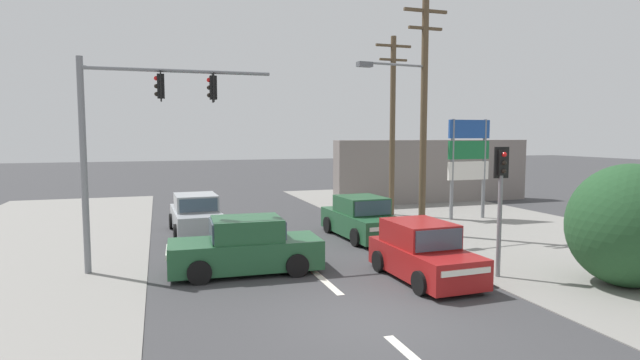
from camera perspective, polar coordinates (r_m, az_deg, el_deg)
The scene contains 15 objects.
ground_plane at distance 10.84m, azimuth 5.88°, elevation -15.79°, with size 140.00×140.00×0.00m, color #3A3A3D.
lane_dash_mid at distance 13.49m, azimuth 0.61°, elevation -11.51°, with size 0.20×2.40×0.01m, color silver.
lane_dash_far at distance 18.15m, azimuth -4.47°, elevation -7.17°, with size 0.20×2.40×0.01m, color silver.
kerb_right_verge at distance 17.71m, azimuth 30.92°, elevation -8.18°, with size 10.00×44.00×0.02m, color gray.
utility_pole_midground_right at distance 19.66m, azimuth 11.43°, elevation 7.93°, with size 3.78×0.55×9.01m.
utility_pole_background_right at distance 24.25m, azimuth 8.29°, elevation 6.56°, with size 1.80×0.26×8.53m.
traffic_signal_mast at distance 15.01m, azimuth -20.62°, elevation 5.87°, with size 5.29×0.46×6.00m.
pedestal_signal_right_kerb at distance 14.25m, azimuth 19.95°, elevation -1.02°, with size 0.44×0.29×3.56m.
shopping_plaza_sign at distance 23.84m, azimuth 16.62°, elevation 2.79°, with size 2.10×0.16×4.60m.
roadside_bush at distance 15.08m, azimuth 32.46°, elevation -4.75°, with size 3.35×2.87×3.16m.
shopfront_wall_far at distance 29.51m, azimuth 12.89°, elevation 0.98°, with size 12.00×1.00×3.60m, color gray.
sedan_oncoming_near at distance 19.00m, azimuth 4.78°, elevation -4.47°, with size 2.05×4.31×1.56m.
hatchback_crossing_left at distance 13.85m, azimuth 11.69°, elevation -8.18°, with size 1.86×3.68×1.53m.
sedan_oncoming_mid at distance 14.34m, azimuth -8.50°, elevation -7.67°, with size 4.30×2.01×1.56m.
sedan_receding_far at distance 20.34m, azimuth -13.99°, elevation -3.97°, with size 2.01×4.30×1.56m.
Camera 1 is at (-4.13, -9.25, 3.86)m, focal length 28.00 mm.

